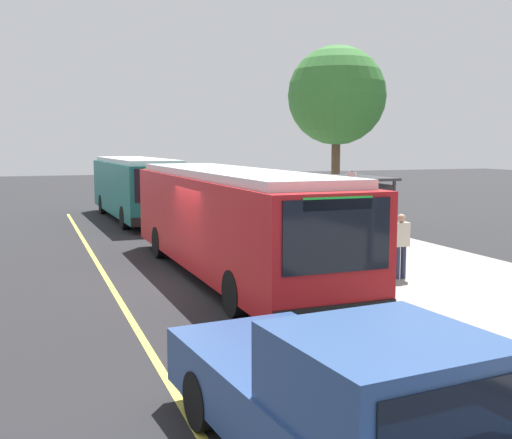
{
  "coord_description": "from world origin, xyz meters",
  "views": [
    {
      "loc": [
        15.55,
        -4.1,
        3.63
      ],
      "look_at": [
        0.48,
        1.43,
        1.68
      ],
      "focal_mm": 43.74,
      "sensor_mm": 36.0,
      "label": 1
    }
  ],
  "objects_px": {
    "pickup_truck": "(342,407)",
    "waiting_bench": "(359,239)",
    "transit_bus_second": "(136,186)",
    "pedestrian_commuter": "(401,242)",
    "transit_bus_main": "(230,219)",
    "route_sign_post": "(351,210)"
  },
  "relations": [
    {
      "from": "transit_bus_main",
      "to": "pickup_truck",
      "type": "xyz_separation_m",
      "value": [
        10.34,
        -2.07,
        -0.76
      ]
    },
    {
      "from": "transit_bus_main",
      "to": "pedestrian_commuter",
      "type": "height_order",
      "value": "transit_bus_main"
    },
    {
      "from": "pickup_truck",
      "to": "waiting_bench",
      "type": "relative_size",
      "value": 3.48
    },
    {
      "from": "transit_bus_second",
      "to": "pedestrian_commuter",
      "type": "bearing_deg",
      "value": 14.13
    },
    {
      "from": "pickup_truck",
      "to": "pedestrian_commuter",
      "type": "relative_size",
      "value": 3.29
    },
    {
      "from": "transit_bus_main",
      "to": "pedestrian_commuter",
      "type": "xyz_separation_m",
      "value": [
        2.31,
        3.9,
        -0.5
      ]
    },
    {
      "from": "transit_bus_main",
      "to": "transit_bus_second",
      "type": "height_order",
      "value": "same"
    },
    {
      "from": "transit_bus_main",
      "to": "pickup_truck",
      "type": "distance_m",
      "value": 10.58
    },
    {
      "from": "transit_bus_main",
      "to": "route_sign_post",
      "type": "height_order",
      "value": "same"
    },
    {
      "from": "transit_bus_main",
      "to": "transit_bus_second",
      "type": "distance_m",
      "value": 14.04
    },
    {
      "from": "transit_bus_second",
      "to": "pickup_truck",
      "type": "relative_size",
      "value": 1.91
    },
    {
      "from": "transit_bus_main",
      "to": "route_sign_post",
      "type": "distance_m",
      "value": 3.31
    },
    {
      "from": "transit_bus_second",
      "to": "route_sign_post",
      "type": "relative_size",
      "value": 3.81
    },
    {
      "from": "pickup_truck",
      "to": "pedestrian_commuter",
      "type": "xyz_separation_m",
      "value": [
        -8.03,
        5.97,
        0.26
      ]
    },
    {
      "from": "transit_bus_second",
      "to": "waiting_bench",
      "type": "bearing_deg",
      "value": 21.1
    },
    {
      "from": "transit_bus_second",
      "to": "route_sign_post",
      "type": "bearing_deg",
      "value": 9.96
    },
    {
      "from": "transit_bus_second",
      "to": "route_sign_post",
      "type": "height_order",
      "value": "same"
    },
    {
      "from": "waiting_bench",
      "to": "pedestrian_commuter",
      "type": "height_order",
      "value": "pedestrian_commuter"
    },
    {
      "from": "transit_bus_main",
      "to": "waiting_bench",
      "type": "relative_size",
      "value": 7.62
    },
    {
      "from": "waiting_bench",
      "to": "pedestrian_commuter",
      "type": "distance_m",
      "value": 3.7
    },
    {
      "from": "waiting_bench",
      "to": "pedestrian_commuter",
      "type": "relative_size",
      "value": 0.95
    },
    {
      "from": "transit_bus_main",
      "to": "pickup_truck",
      "type": "relative_size",
      "value": 2.19
    }
  ]
}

